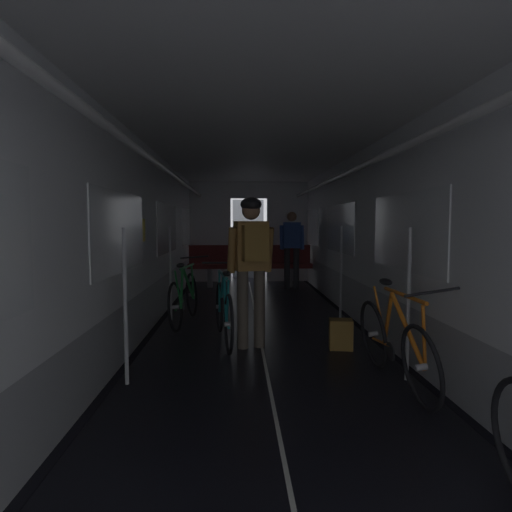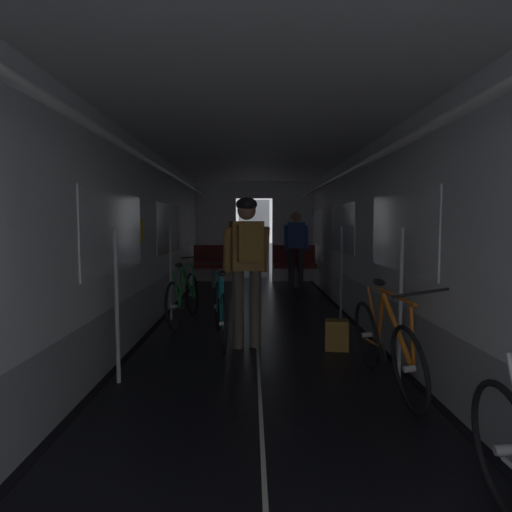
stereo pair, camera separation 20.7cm
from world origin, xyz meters
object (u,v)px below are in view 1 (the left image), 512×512
at_px(bench_seat_far_left, 210,262).
at_px(bench_seat_far_right, 289,262).
at_px(bicycle_teal_in_aisle, 224,311).
at_px(backpack_on_floor, 341,334).
at_px(person_standing_near_bench, 292,245).
at_px(bicycle_orange, 394,343).
at_px(bicycle_green, 184,297).
at_px(person_cyclist_aisle, 252,255).

xyz_separation_m(bench_seat_far_left, bench_seat_far_right, (1.80, 0.00, 0.00)).
distance_m(bicycle_teal_in_aisle, backpack_on_floor, 1.41).
bearing_deg(person_standing_near_bench, bench_seat_far_right, 90.41).
bearing_deg(bicycle_teal_in_aisle, bicycle_orange, -43.44).
relative_size(bench_seat_far_right, bicycle_teal_in_aisle, 0.58).
xyz_separation_m(bench_seat_far_right, backpack_on_floor, (0.00, -4.96, -0.40)).
xyz_separation_m(bench_seat_far_left, bicycle_green, (-0.14, -3.61, -0.18)).
relative_size(bench_seat_far_right, person_standing_near_bench, 0.58).
distance_m(bicycle_orange, person_standing_near_bench, 5.75).
bearing_deg(bench_seat_far_right, person_cyclist_aisle, -101.76).
bearing_deg(bicycle_green, backpack_on_floor, -34.90).
bearing_deg(backpack_on_floor, bicycle_orange, -79.60).
xyz_separation_m(person_standing_near_bench, backpack_on_floor, (-0.00, -4.59, -0.81)).
distance_m(bench_seat_far_left, bicycle_teal_in_aisle, 4.64).
distance_m(bench_seat_far_right, backpack_on_floor, 4.98).
height_order(bench_seat_far_left, person_cyclist_aisle, person_cyclist_aisle).
relative_size(bicycle_orange, person_standing_near_bench, 1.01).
bearing_deg(bicycle_green, bench_seat_far_right, 61.72).
xyz_separation_m(bicycle_teal_in_aisle, backpack_on_floor, (1.35, -0.34, -0.21)).
height_order(person_cyclist_aisle, bicycle_teal_in_aisle, person_cyclist_aisle).
bearing_deg(backpack_on_floor, bench_seat_far_left, 109.97).
bearing_deg(bicycle_orange, backpack_on_floor, 100.40).
xyz_separation_m(bicycle_teal_in_aisle, person_standing_near_bench, (1.35, 4.24, 0.59)).
bearing_deg(bench_seat_far_left, bicycle_orange, -71.74).
height_order(bench_seat_far_left, bicycle_teal_in_aisle, bench_seat_far_left).
bearing_deg(bicycle_teal_in_aisle, person_cyclist_aisle, -38.77).
bearing_deg(bench_seat_far_right, bench_seat_far_left, 180.00).
distance_m(bicycle_green, person_standing_near_bench, 3.82).
bearing_deg(backpack_on_floor, bicycle_teal_in_aisle, 165.69).
distance_m(bicycle_green, backpack_on_floor, 2.38).
xyz_separation_m(bicycle_orange, bicycle_teal_in_aisle, (-1.56, 1.47, 0.00)).
bearing_deg(bicycle_green, bicycle_orange, -49.12).
xyz_separation_m(bicycle_orange, backpack_on_floor, (-0.21, 1.13, -0.21)).
xyz_separation_m(bench_seat_far_left, person_standing_near_bench, (1.80, -0.38, 0.41)).
distance_m(person_standing_near_bench, backpack_on_floor, 4.66).
xyz_separation_m(bench_seat_far_right, bicycle_green, (-1.94, -3.61, -0.18)).
bearing_deg(bicycle_orange, bench_seat_far_left, 108.26).
bearing_deg(bench_seat_far_right, person_standing_near_bench, -89.59).
relative_size(person_cyclist_aisle, bicycle_teal_in_aisle, 1.03).
height_order(bench_seat_far_left, person_standing_near_bench, person_standing_near_bench).
bearing_deg(bench_seat_far_right, bicycle_green, -118.28).
xyz_separation_m(person_cyclist_aisle, bicycle_teal_in_aisle, (-0.33, 0.26, -0.69)).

